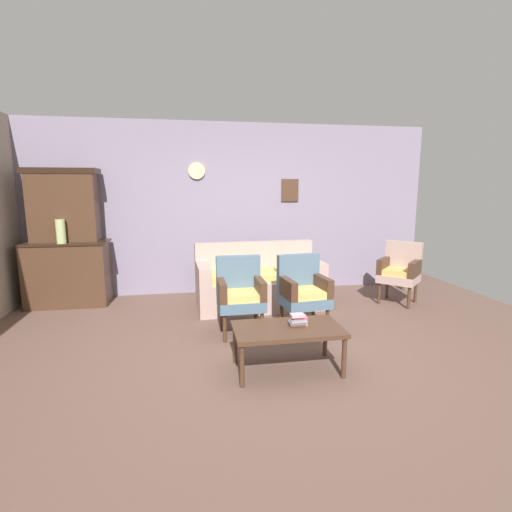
{
  "coord_description": "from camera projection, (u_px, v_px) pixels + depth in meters",
  "views": [
    {
      "loc": [
        -0.76,
        -3.58,
        1.68
      ],
      "look_at": [
        0.07,
        1.06,
        0.85
      ],
      "focal_mm": 26.96,
      "sensor_mm": 36.0,
      "label": 1
    }
  ],
  "objects": [
    {
      "name": "book_stack_on_table",
      "position": [
        298.0,
        320.0,
        3.58
      ],
      "size": [
        0.17,
        0.12,
        0.11
      ],
      "color": "tan",
      "rests_on": "coffee_table"
    },
    {
      "name": "cabinet_upper_hutch",
      "position": [
        64.0,
        205.0,
        5.47
      ],
      "size": [
        0.99,
        0.38,
        1.03
      ],
      "color": "#472D1E",
      "rests_on": "side_cabinet"
    },
    {
      "name": "armchair_row_middle",
      "position": [
        303.0,
        290.0,
        4.54
      ],
      "size": [
        0.57,
        0.55,
        0.9
      ],
      "color": "slate",
      "rests_on": "ground"
    },
    {
      "name": "floor_vase_by_wall",
      "position": [
        409.0,
        269.0,
        6.4
      ],
      "size": [
        0.2,
        0.2,
        0.72
      ],
      "primitive_type": "cylinder",
      "color": "#6F6359",
      "rests_on": "ground"
    },
    {
      "name": "coffee_table",
      "position": [
        288.0,
        332.0,
        3.55
      ],
      "size": [
        1.0,
        0.56,
        0.42
      ],
      "color": "#472D1E",
      "rests_on": "ground"
    },
    {
      "name": "wingback_chair_by_fireplace",
      "position": [
        400.0,
        270.0,
        5.66
      ],
      "size": [
        0.71,
        0.71,
        0.9
      ],
      "color": "tan",
      "rests_on": "ground"
    },
    {
      "name": "wall_back_with_decor",
      "position": [
        235.0,
        209.0,
        6.21
      ],
      "size": [
        6.4,
        0.09,
        2.7
      ],
      "color": "gray",
      "rests_on": "ground"
    },
    {
      "name": "armchair_near_cabinet",
      "position": [
        240.0,
        292.0,
        4.44
      ],
      "size": [
        0.52,
        0.5,
        0.9
      ],
      "color": "slate",
      "rests_on": "ground"
    },
    {
      "name": "side_cabinet",
      "position": [
        68.0,
        273.0,
        5.56
      ],
      "size": [
        1.16,
        0.55,
        0.93
      ],
      "color": "#472D1E",
      "rests_on": "ground"
    },
    {
      "name": "vase_on_cabinet",
      "position": [
        61.0,
        231.0,
        5.28
      ],
      "size": [
        0.13,
        0.13,
        0.33
      ],
      "primitive_type": "cylinder",
      "color": "#ADC07E",
      "rests_on": "side_cabinet"
    },
    {
      "name": "ground_plane",
      "position": [
        268.0,
        357.0,
        3.89
      ],
      "size": [
        7.68,
        7.68,
        0.0
      ],
      "primitive_type": "plane",
      "color": "brown"
    },
    {
      "name": "floral_couch",
      "position": [
        259.0,
        284.0,
        5.53
      ],
      "size": [
        1.8,
        0.89,
        0.9
      ],
      "color": "tan",
      "rests_on": "ground"
    }
  ]
}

